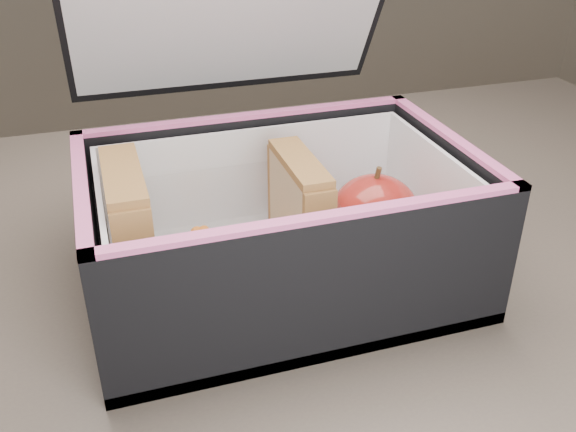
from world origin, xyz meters
name	(u,v)px	position (x,y,z in m)	size (l,w,h in m)	color
kitchen_table	(311,320)	(0.00, 0.00, 0.66)	(1.20, 0.80, 0.75)	brown
lunch_bag	(279,215)	(-0.05, -0.05, 0.82)	(0.32, 0.32, 0.30)	black
plastic_tub	(219,245)	(-0.10, -0.05, 0.80)	(0.19, 0.14, 0.08)	white
sandwich_left	(131,236)	(-0.17, -0.05, 0.83)	(0.03, 0.10, 0.12)	tan
sandwich_right	(299,215)	(-0.03, -0.05, 0.82)	(0.03, 0.09, 0.11)	tan
carrot_sticks	(233,274)	(-0.10, -0.07, 0.78)	(0.04, 0.11, 0.03)	orange
paper_napkin	(376,251)	(0.04, -0.05, 0.77)	(0.08, 0.08, 0.01)	white
red_apple	(375,215)	(0.04, -0.06, 0.81)	(0.10, 0.10, 0.08)	maroon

